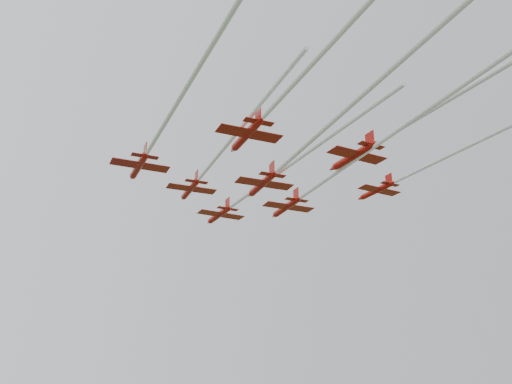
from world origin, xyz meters
TOP-DOWN VIEW (x-y plane):
  - jet_lead at (2.85, -0.14)m, footprint 15.23×60.64m
  - jet_row2_left at (-9.01, -4.31)m, footprint 17.12×50.42m
  - jet_row2_right at (9.55, -11.69)m, footprint 19.45×61.60m
  - jet_row3_left at (-23.67, -13.52)m, footprint 14.66×45.61m
  - jet_row3_mid at (-4.73, -22.75)m, footprint 21.35×64.39m
  - jet_row3_right at (18.83, -28.15)m, footprint 13.06×59.17m
  - jet_row4_left at (-17.04, -36.70)m, footprint 20.89×68.24m
  - jet_row4_right at (4.71, -32.31)m, footprint 12.85×52.93m

SIDE VIEW (x-z plane):
  - jet_row3_left at x=-23.67m, z-range 45.49..48.04m
  - jet_row3_mid at x=-4.73m, z-range 46.72..49.59m
  - jet_row4_left at x=-17.04m, z-range 47.41..50.16m
  - jet_lead at x=2.85m, z-range 48.21..51.00m
  - jet_row2_right at x=9.55m, z-range 48.20..51.15m
  - jet_row4_right at x=4.71m, z-range 48.54..51.43m
  - jet_row2_left at x=-9.01m, z-range 48.75..51.38m
  - jet_row3_right at x=18.83m, z-range 48.96..51.39m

